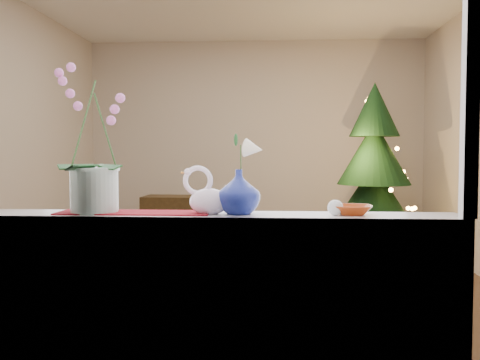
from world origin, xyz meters
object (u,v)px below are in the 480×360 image
object	(u,v)px
amber_dish	(352,210)
xmas_tree	(374,171)
swan	(209,191)
side_table	(182,224)
paperweight	(335,208)
orchid_pot	(94,138)
blue_vase	(239,188)

from	to	relation	value
amber_dish	xmas_tree	distance (m)	3.79
swan	side_table	xyz separation A→B (m)	(-0.81, 3.91, -0.69)
paperweight	amber_dish	size ratio (longest dim) A/B	0.46
paperweight	orchid_pot	bearing A→B (deg)	178.30
swan	blue_vase	size ratio (longest dim) A/B	1.04
orchid_pot	xmas_tree	world-z (taller)	xmas_tree
blue_vase	paperweight	size ratio (longest dim) A/B	3.35
blue_vase	amber_dish	size ratio (longest dim) A/B	1.53
swan	paperweight	world-z (taller)	swan
orchid_pot	blue_vase	distance (m)	0.71
swan	side_table	size ratio (longest dim) A/B	0.27
paperweight	xmas_tree	xyz separation A→B (m)	(0.85, 3.75, 0.04)
orchid_pot	side_table	distance (m)	4.01
swan	xmas_tree	size ratio (longest dim) A/B	0.12
orchid_pot	side_table	world-z (taller)	orchid_pot
orchid_pot	blue_vase	world-z (taller)	orchid_pot
orchid_pot	swan	bearing A→B (deg)	-2.01
orchid_pot	paperweight	size ratio (longest dim) A/B	9.91
amber_dish	side_table	size ratio (longest dim) A/B	0.17
paperweight	swan	bearing A→B (deg)	178.60
amber_dish	xmas_tree	size ratio (longest dim) A/B	0.08
swan	xmas_tree	world-z (taller)	xmas_tree
orchid_pot	amber_dish	bearing A→B (deg)	-0.04
xmas_tree	side_table	xyz separation A→B (m)	(-2.23, 0.17, -0.65)
swan	paperweight	distance (m)	0.57
blue_vase	paperweight	xyz separation A→B (m)	(0.43, -0.02, -0.08)
blue_vase	side_table	xyz separation A→B (m)	(-0.94, 3.90, -0.70)
orchid_pot	swan	xyz separation A→B (m)	(0.53, -0.02, -0.24)
xmas_tree	amber_dish	bearing A→B (deg)	-101.81
orchid_pot	paperweight	xyz separation A→B (m)	(1.10, -0.03, -0.31)
orchid_pot	xmas_tree	distance (m)	4.20
amber_dish	paperweight	bearing A→B (deg)	-157.59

